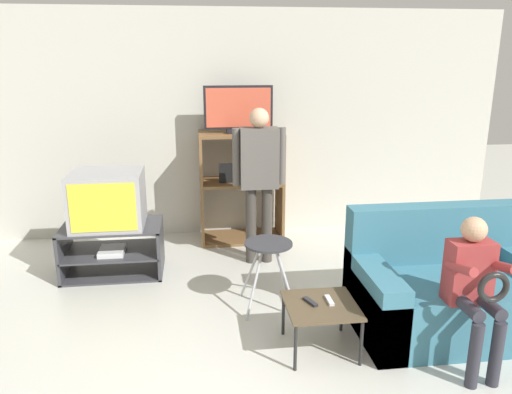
{
  "coord_description": "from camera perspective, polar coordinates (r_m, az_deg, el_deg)",
  "views": [
    {
      "loc": [
        -0.47,
        -2.1,
        2.09
      ],
      "look_at": [
        0.06,
        2.04,
        0.9
      ],
      "focal_mm": 35.0,
      "sensor_mm": 36.0,
      "label": 1
    }
  ],
  "objects": [
    {
      "name": "wall_back",
      "position": [
        5.9,
        -2.66,
        8.24
      ],
      "size": [
        6.4,
        0.06,
        2.6
      ],
      "color": "beige",
      "rests_on": "ground_plane"
    },
    {
      "name": "tv_stand",
      "position": [
        5.14,
        -16.0,
        -5.79
      ],
      "size": [
        0.96,
        0.6,
        0.49
      ],
      "color": "#38383D",
      "rests_on": "ground_plane"
    },
    {
      "name": "television_main",
      "position": [
        4.98,
        -16.59,
        -0.23
      ],
      "size": [
        0.67,
        0.58,
        0.53
      ],
      "color": "#9E9EA3",
      "rests_on": "tv_stand"
    },
    {
      "name": "media_shelf",
      "position": [
        5.71,
        -1.72,
        1.26
      ],
      "size": [
        0.94,
        0.51,
        1.26
      ],
      "color": "brown",
      "rests_on": "ground_plane"
    },
    {
      "name": "television_flat",
      "position": [
        5.53,
        -2.03,
        9.86
      ],
      "size": [
        0.76,
        0.2,
        0.51
      ],
      "color": "black",
      "rests_on": "media_shelf"
    },
    {
      "name": "folding_stool",
      "position": [
        4.2,
        1.42,
        -6.35
      ],
      "size": [
        0.45,
        0.46,
        0.59
      ],
      "color": "#B7B7BC",
      "rests_on": "ground_plane"
    },
    {
      "name": "snack_table",
      "position": [
        3.71,
        7.44,
        -12.53
      ],
      "size": [
        0.51,
        0.51,
        0.36
      ],
      "color": "brown",
      "rests_on": "ground_plane"
    },
    {
      "name": "remote_control_black",
      "position": [
        3.7,
        6.23,
        -11.81
      ],
      "size": [
        0.09,
        0.15,
        0.02
      ],
      "primitive_type": "cube",
      "rotation": [
        0.0,
        0.0,
        0.39
      ],
      "color": "#232328",
      "rests_on": "snack_table"
    },
    {
      "name": "remote_control_white",
      "position": [
        3.73,
        8.38,
        -11.6
      ],
      "size": [
        0.04,
        0.14,
        0.02
      ],
      "primitive_type": "cube",
      "rotation": [
        0.0,
        0.0,
        0.01
      ],
      "color": "silver",
      "rests_on": "snack_table"
    },
    {
      "name": "couch",
      "position": [
        4.25,
        21.19,
        -9.99
      ],
      "size": [
        1.48,
        0.88,
        0.93
      ],
      "color": "teal",
      "rests_on": "ground_plane"
    },
    {
      "name": "person_standing_adult",
      "position": [
        4.98,
        0.35,
        2.95
      ],
      "size": [
        0.53,
        0.2,
        1.6
      ],
      "color": "#3D3833",
      "rests_on": "ground_plane"
    },
    {
      "name": "person_seated_child",
      "position": [
        3.66,
        23.68,
        -8.93
      ],
      "size": [
        0.33,
        0.43,
        1.06
      ],
      "color": "#2D2D38",
      "rests_on": "ground_plane"
    }
  ]
}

